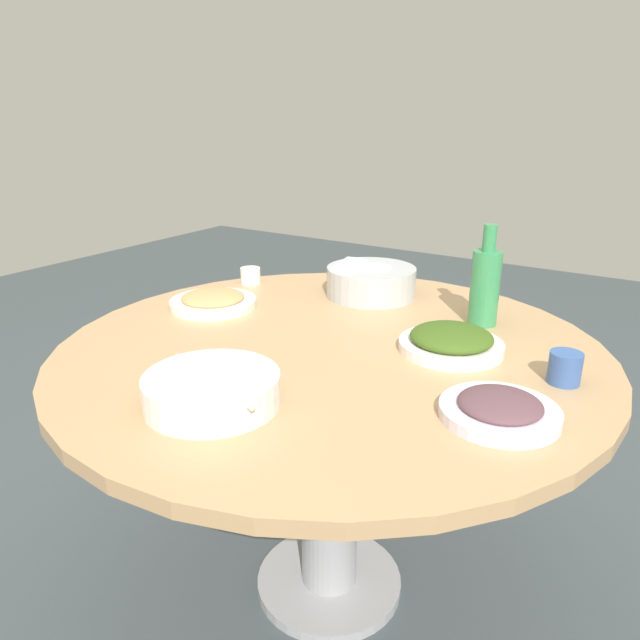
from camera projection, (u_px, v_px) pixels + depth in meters
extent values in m
plane|color=#3E464B|center=(329.00, 585.00, 1.68)|extent=(8.00, 8.00, 0.00)
cylinder|color=#99999E|center=(329.00, 580.00, 1.67)|extent=(0.41, 0.41, 0.03)
cylinder|color=#99999E|center=(330.00, 474.00, 1.55)|extent=(0.15, 0.15, 0.68)
cylinder|color=tan|center=(331.00, 350.00, 1.43)|extent=(1.32, 1.32, 0.03)
cylinder|color=#B2B5BA|center=(371.00, 282.00, 1.78)|extent=(0.27, 0.27, 0.09)
ellipsoid|color=white|center=(371.00, 280.00, 1.78)|extent=(0.22, 0.22, 0.10)
cube|color=white|center=(348.00, 264.00, 1.79)|extent=(0.16, 0.09, 0.01)
cylinder|color=white|center=(212.00, 390.00, 1.12)|extent=(0.26, 0.26, 0.06)
cylinder|color=black|center=(212.00, 392.00, 1.12)|extent=(0.23, 0.23, 0.04)
cylinder|color=silver|center=(211.00, 380.00, 1.11)|extent=(0.10, 0.28, 0.01)
cylinder|color=white|center=(451.00, 346.00, 1.38)|extent=(0.24, 0.24, 0.02)
ellipsoid|color=#3A581A|center=(452.00, 337.00, 1.37)|extent=(0.19, 0.19, 0.05)
cylinder|color=silver|center=(213.00, 303.00, 1.69)|extent=(0.25, 0.25, 0.02)
ellipsoid|color=tan|center=(213.00, 297.00, 1.68)|extent=(0.18, 0.18, 0.03)
cylinder|color=silver|center=(499.00, 412.00, 1.08)|extent=(0.22, 0.22, 0.02)
ellipsoid|color=brown|center=(500.00, 404.00, 1.07)|extent=(0.15, 0.15, 0.03)
cylinder|color=#368A52|center=(485.00, 288.00, 1.53)|extent=(0.08, 0.08, 0.20)
cylinder|color=#368A52|center=(490.00, 238.00, 1.48)|extent=(0.03, 0.03, 0.07)
cylinder|color=#37589B|center=(565.00, 368.00, 1.21)|extent=(0.07, 0.07, 0.07)
cylinder|color=white|center=(250.00, 276.00, 1.92)|extent=(0.06, 0.06, 0.05)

